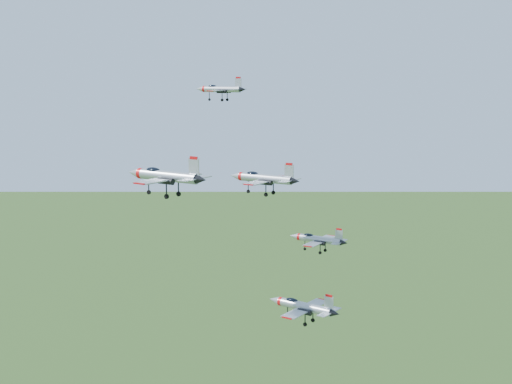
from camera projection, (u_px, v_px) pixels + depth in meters
The scene contains 5 objects.
jet_lead at pixel (220, 89), 135.60m from camera, with size 10.96×9.11×2.93m.
jet_left_high at pixel (263, 178), 114.81m from camera, with size 13.10×10.78×3.51m.
jet_right_high at pixel (165, 176), 97.94m from camera, with size 14.02×11.51×3.76m.
jet_left_low at pixel (317, 239), 119.29m from camera, with size 10.81×8.90×2.89m.
jet_right_low at pixel (302, 306), 99.62m from camera, with size 11.58×9.55×3.10m.
Camera 1 is at (62.92, -96.03, 164.99)m, focal length 50.00 mm.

